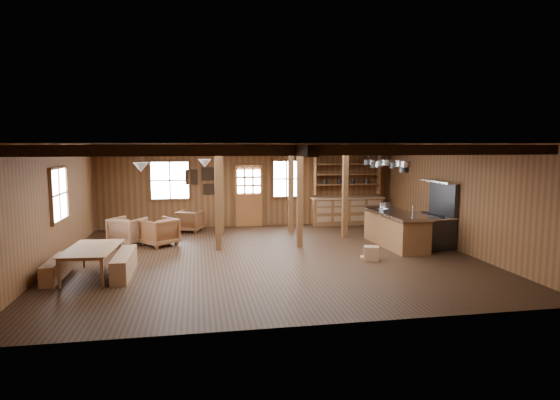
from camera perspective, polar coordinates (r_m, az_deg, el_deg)
name	(u,v)px	position (r m, az deg, el deg)	size (l,w,h in m)	color
room	(269,201)	(11.45, -1.37, -0.11)	(10.04, 9.04, 2.84)	black
ceiling_joists	(268,148)	(11.55, -1.53, 6.31)	(9.80, 8.82, 0.18)	black
timber_posts	(276,192)	(13.58, -0.54, 0.98)	(3.95, 2.35, 2.80)	#462714
back_door	(249,201)	(15.90, -3.81, -0.06)	(1.02, 0.08, 2.15)	brown
window_back_left	(170,180)	(15.77, -13.28, 2.34)	(1.32, 0.06, 1.32)	white
window_back_right	(286,179)	(16.03, 0.79, 2.59)	(1.02, 0.06, 1.32)	white
window_left	(58,194)	(12.23, -25.39, 0.61)	(0.14, 1.24, 1.32)	white
notice_boards	(204,179)	(15.74, -9.27, 2.57)	(1.08, 0.03, 0.90)	beige
back_counter	(347,207)	(16.42, 8.17, -0.88)	(2.55, 0.60, 2.45)	#5B311B
pendant_lamps	(176,165)	(12.26, -12.59, 4.18)	(1.86, 2.36, 0.66)	#29292B
pot_rack	(386,163)	(12.52, 12.84, 4.39)	(0.38, 3.00, 0.46)	#29292B
kitchen_island	(395,229)	(13.20, 13.89, -3.43)	(1.00, 2.54, 1.20)	#5B311B
step_stool	(371,253)	(11.52, 11.07, -6.40)	(0.39, 0.27, 0.34)	olive
commercial_range	(433,224)	(13.53, 18.19, -2.82)	(0.77, 1.46, 1.80)	#29292B
dining_table	(94,262)	(10.68, -21.72, -7.05)	(1.77, 0.99, 0.62)	#986B45
bench_wall	(56,269)	(10.89, -25.60, -7.57)	(0.28, 1.47, 0.41)	olive
bench_aisle	(124,264)	(10.60, -18.46, -7.43)	(0.33, 1.74, 0.48)	olive
armchair_a	(159,232)	(13.32, -14.49, -3.78)	(0.81, 0.84, 0.76)	brown
armchair_b	(190,221)	(15.24, -10.91, -2.53)	(0.72, 0.74, 0.68)	brown
armchair_c	(128,231)	(13.77, -18.08, -3.57)	(0.81, 0.84, 0.76)	brown
counter_pot	(385,205)	(13.94, 12.70, -0.57)	(0.30, 0.30, 0.18)	#B2B5B9
bowl	(383,210)	(13.29, 12.47, -1.16)	(0.27, 0.27, 0.07)	silver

